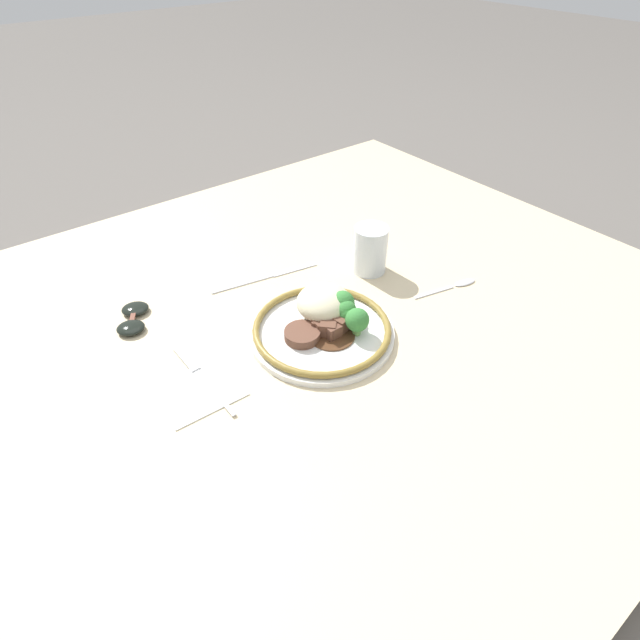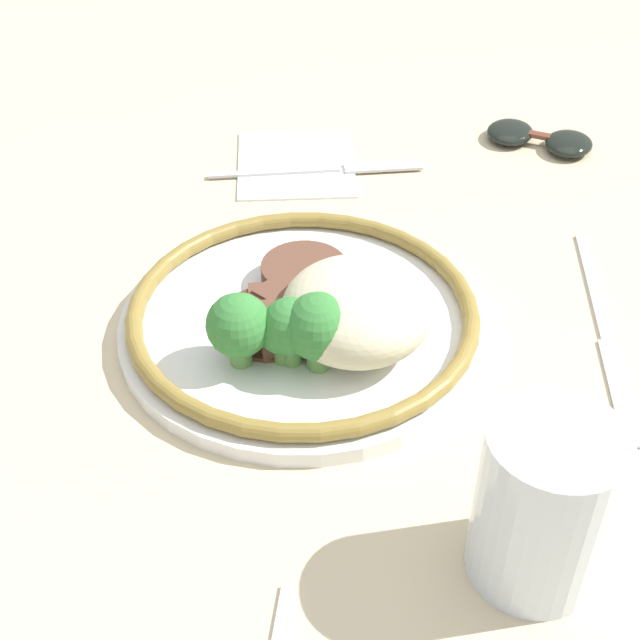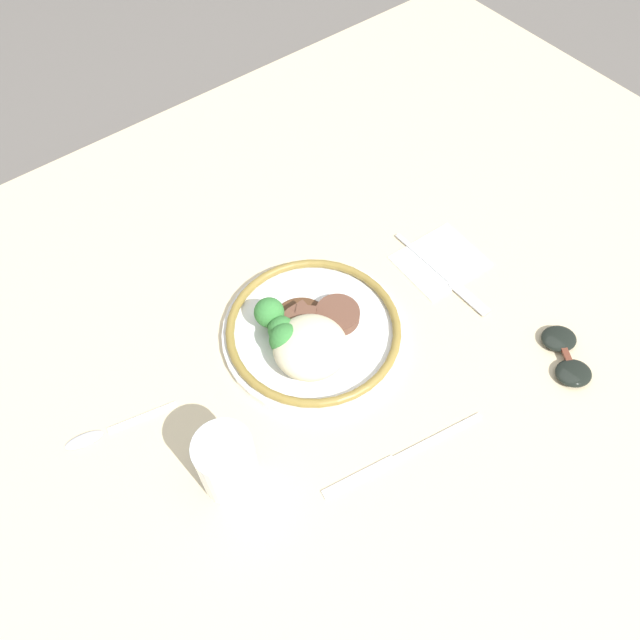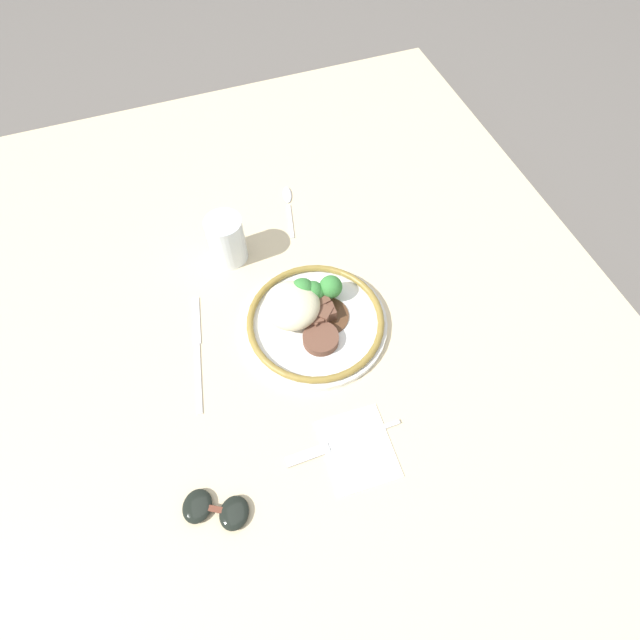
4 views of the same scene
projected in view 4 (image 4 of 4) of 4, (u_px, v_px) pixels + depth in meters
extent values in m
plane|color=#5B5651|center=(297.00, 365.00, 0.90)|extent=(8.00, 8.00, 0.00)
cube|color=beige|center=(296.00, 359.00, 0.88)|extent=(1.54, 1.21, 0.05)
cube|color=white|center=(358.00, 449.00, 0.77)|extent=(0.13, 0.11, 0.00)
cylinder|color=white|center=(315.00, 324.00, 0.88)|extent=(0.25, 0.25, 0.01)
torus|color=olive|center=(315.00, 320.00, 0.87)|extent=(0.24, 0.24, 0.01)
ellipsoid|color=beige|center=(292.00, 305.00, 0.86)|extent=(0.10, 0.10, 0.06)
cylinder|color=brown|center=(321.00, 339.00, 0.85)|extent=(0.06, 0.06, 0.02)
cylinder|color=#51331E|center=(326.00, 316.00, 0.88)|extent=(0.08, 0.08, 0.00)
cube|color=brown|center=(323.00, 314.00, 0.87)|extent=(0.04, 0.04, 0.03)
cube|color=brown|center=(327.00, 312.00, 0.88)|extent=(0.03, 0.03, 0.02)
cube|color=brown|center=(316.00, 320.00, 0.87)|extent=(0.03, 0.03, 0.02)
cube|color=brown|center=(320.00, 302.00, 0.88)|extent=(0.03, 0.03, 0.03)
cube|color=brown|center=(327.00, 313.00, 0.87)|extent=(0.03, 0.03, 0.03)
cube|color=brown|center=(315.00, 321.00, 0.87)|extent=(0.03, 0.03, 0.02)
cylinder|color=#669E51|center=(313.00, 298.00, 0.90)|extent=(0.01, 0.01, 0.02)
sphere|color=#387F38|center=(313.00, 291.00, 0.88)|extent=(0.04, 0.04, 0.04)
cylinder|color=#669E51|center=(316.00, 298.00, 0.90)|extent=(0.01, 0.01, 0.01)
sphere|color=#387F38|center=(316.00, 292.00, 0.88)|extent=(0.03, 0.03, 0.03)
cylinder|color=#669E51|center=(303.00, 298.00, 0.90)|extent=(0.02, 0.02, 0.02)
sphere|color=#387F38|center=(303.00, 290.00, 0.87)|extent=(0.04, 0.04, 0.04)
cylinder|color=#669E51|center=(331.00, 294.00, 0.90)|extent=(0.01, 0.01, 0.02)
sphere|color=#387F38|center=(331.00, 287.00, 0.88)|extent=(0.04, 0.04, 0.04)
cylinder|color=#F4AD19|center=(227.00, 243.00, 0.94)|extent=(0.06, 0.06, 0.08)
cylinder|color=silver|center=(227.00, 240.00, 0.93)|extent=(0.07, 0.07, 0.10)
cube|color=silver|center=(366.00, 434.00, 0.78)|extent=(0.01, 0.12, 0.00)
cube|color=silver|center=(308.00, 455.00, 0.76)|extent=(0.02, 0.07, 0.00)
cube|color=silver|center=(199.00, 376.00, 0.84)|extent=(0.13, 0.03, 0.00)
cube|color=silver|center=(197.00, 320.00, 0.89)|extent=(0.10, 0.03, 0.00)
cube|color=silver|center=(291.00, 221.00, 1.02)|extent=(0.09, 0.03, 0.00)
ellipsoid|color=silver|center=(287.00, 195.00, 1.06)|extent=(0.05, 0.03, 0.01)
ellipsoid|color=black|center=(234.00, 513.00, 0.72)|extent=(0.06, 0.06, 0.01)
ellipsoid|color=black|center=(197.00, 506.00, 0.72)|extent=(0.06, 0.06, 0.01)
cube|color=brown|center=(215.00, 509.00, 0.72)|extent=(0.02, 0.02, 0.00)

